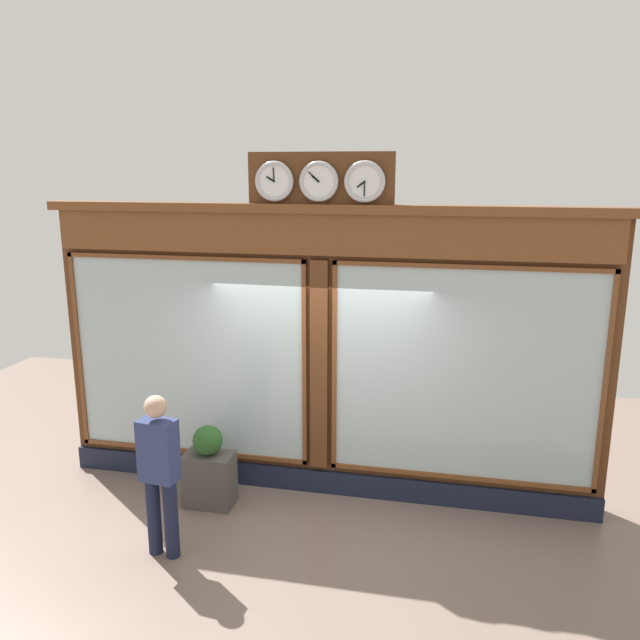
{
  "coord_description": "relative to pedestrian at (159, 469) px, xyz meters",
  "views": [
    {
      "loc": [
        -1.47,
        6.8,
        3.79
      ],
      "look_at": [
        0.0,
        0.0,
        2.12
      ],
      "focal_mm": 35.65,
      "sensor_mm": 36.0,
      "label": 1
    }
  ],
  "objects": [
    {
      "name": "pedestrian",
      "position": [
        0.0,
        0.0,
        0.0
      ],
      "size": [
        0.38,
        0.26,
        1.69
      ],
      "color": "#191E38",
      "rests_on": "ground_plane"
    },
    {
      "name": "shop_facade",
      "position": [
        -1.26,
        -1.71,
        0.79
      ],
      "size": [
        6.49,
        0.42,
        3.96
      ],
      "color": "#5B3319",
      "rests_on": "ground_plane"
    },
    {
      "name": "planter_shrub",
      "position": [
        -0.08,
        -1.02,
        -0.13
      ],
      "size": [
        0.34,
        0.34,
        0.34
      ],
      "primitive_type": "sphere",
      "color": "#285623",
      "rests_on": "planter_box"
    },
    {
      "name": "planter_box",
      "position": [
        -0.08,
        -1.02,
        -0.62
      ],
      "size": [
        0.56,
        0.36,
        0.63
      ],
      "primitive_type": "cube",
      "color": "#4C4742",
      "rests_on": "ground_plane"
    }
  ]
}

